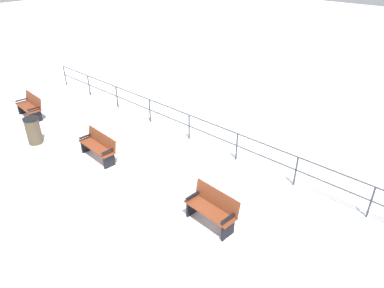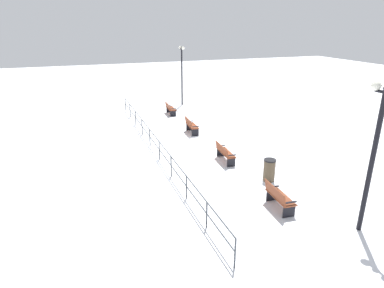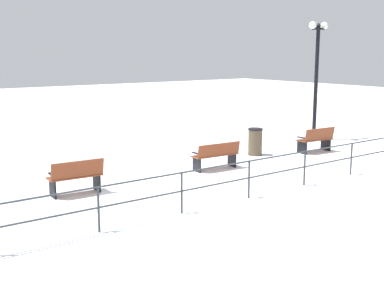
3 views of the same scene
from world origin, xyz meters
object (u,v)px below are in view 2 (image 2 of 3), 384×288
bench_fourth (170,109)px  trash_bin (269,170)px  bench_second (225,153)px  bench_nearest (279,197)px  lamppost_near (377,138)px  bench_third (191,126)px  lamppost_middle (182,67)px

bench_fourth → trash_bin: size_ratio=1.45×
bench_second → bench_nearest: bearing=-86.9°
bench_fourth → lamppost_near: (1.82, -16.23, 2.77)m
bench_second → bench_third: 4.74m
bench_nearest → lamppost_near: 3.86m
bench_nearest → lamppost_middle: lamppost_middle is taller
bench_nearest → trash_bin: 2.37m
bench_fourth → lamppost_near: bearing=-80.9°
bench_nearest → bench_third: 9.47m
lamppost_near → trash_bin: bearing=101.6°
bench_nearest → trash_bin: (0.95, 2.17, 0.02)m
bench_third → trash_bin: trash_bin is taller
bench_third → lamppost_middle: 8.10m
bench_nearest → bench_third: bearing=94.3°
bench_nearest → bench_second: bench_nearest is taller
bench_fourth → trash_bin: (0.96, -12.03, 0.05)m
bench_third → bench_fourth: bench_third is taller
bench_nearest → lamppost_middle: (1.81, 16.91, 2.62)m
bench_nearest → bench_third: bench_third is taller
bench_nearest → lamppost_near: (1.81, -2.03, 2.74)m
bench_nearest → bench_fourth: (-0.01, 14.20, -0.03)m
bench_nearest → bench_fourth: bench_nearest is taller
bench_third → lamppost_middle: lamppost_middle is taller
bench_fourth → bench_nearest: bearing=-87.3°
bench_fourth → trash_bin: 12.07m
bench_nearest → trash_bin: size_ratio=1.50×
bench_second → bench_fourth: bearing=93.5°
trash_bin → lamppost_near: bearing=-78.4°
bench_second → bench_third: size_ratio=1.11×
bench_nearest → bench_fourth: size_ratio=1.03×
bench_nearest → bench_fourth: bearing=94.1°
trash_bin → bench_third: bearing=97.7°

